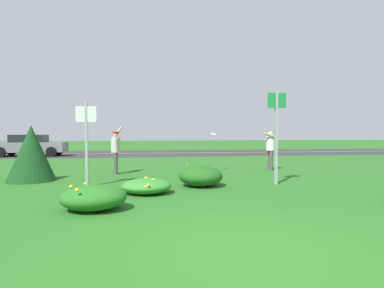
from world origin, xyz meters
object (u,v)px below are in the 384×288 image
at_px(sign_post_by_roadside, 276,127).
at_px(frisbee_pale_blue, 214,134).
at_px(person_thrower_red_cap_gray_shirt, 116,148).
at_px(sign_post_near_path, 86,135).
at_px(car_gray_center_left, 30,145).
at_px(person_catcher_white_shirt, 270,147).

bearing_deg(sign_post_by_roadside, frisbee_pale_blue, 107.01).
xyz_separation_m(person_thrower_red_cap_gray_shirt, frisbee_pale_blue, (3.80, 0.29, 0.52)).
bearing_deg(sign_post_near_path, sign_post_by_roadside, -4.40).
relative_size(frisbee_pale_blue, car_gray_center_left, 0.06).
bearing_deg(car_gray_center_left, sign_post_by_roadside, -51.17).
xyz_separation_m(sign_post_by_roadside, frisbee_pale_blue, (-1.08, 3.55, -0.21)).
height_order(sign_post_near_path, person_thrower_red_cap_gray_shirt, sign_post_near_path).
relative_size(sign_post_by_roadside, frisbee_pale_blue, 11.00).
distance_m(person_catcher_white_shirt, car_gray_center_left, 16.49).
bearing_deg(person_thrower_red_cap_gray_shirt, sign_post_near_path, -101.71).
relative_size(sign_post_near_path, frisbee_pale_blue, 9.32).
bearing_deg(person_thrower_red_cap_gray_shirt, frisbee_pale_blue, 4.32).
xyz_separation_m(sign_post_near_path, sign_post_by_roadside, (5.47, -0.42, 0.25)).
relative_size(sign_post_near_path, sign_post_by_roadside, 0.85).
height_order(sign_post_by_roadside, person_thrower_red_cap_gray_shirt, sign_post_by_roadside).
relative_size(sign_post_by_roadside, person_catcher_white_shirt, 1.77).
bearing_deg(person_catcher_white_shirt, sign_post_near_path, -155.17).
distance_m(sign_post_by_roadside, person_catcher_white_shirt, 3.87).
height_order(sign_post_near_path, person_catcher_white_shirt, sign_post_near_path).
distance_m(frisbee_pale_blue, car_gray_center_left, 14.75).
bearing_deg(sign_post_by_roadside, person_catcher_white_shirt, 69.73).
relative_size(person_catcher_white_shirt, frisbee_pale_blue, 6.21).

